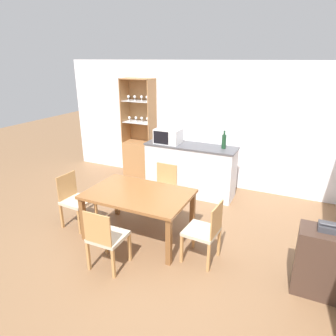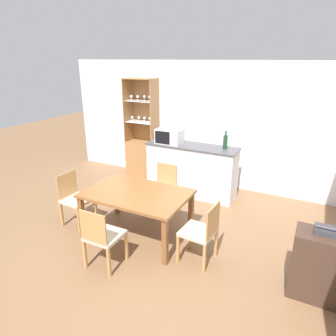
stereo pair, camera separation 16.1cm
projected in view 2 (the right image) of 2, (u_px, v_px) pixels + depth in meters
The scene contains 13 objects.
ground_plane at pixel (148, 244), 4.42m from camera, with size 18.00×18.00×0.00m, color brown.
wall_back at pixel (211, 125), 6.18m from camera, with size 6.80×0.06×2.55m.
kitchen_counter at pixel (191, 170), 5.93m from camera, with size 1.78×0.55×1.01m.
display_cabinet at pixel (143, 149), 6.89m from camera, with size 0.70×0.40×2.18m.
dining_table at pixel (137, 197), 4.44m from camera, with size 1.52×0.99×0.72m.
dining_chair_head_near at pixel (103, 236), 3.82m from camera, with size 0.42×0.42×0.86m.
dining_chair_head_far at pixel (163, 189), 5.19m from camera, with size 0.43×0.43×0.86m.
dining_chair_side_left_near at pixel (76, 199), 4.85m from camera, with size 0.45×0.45×0.86m.
dining_chair_side_right_near at pixel (201, 232), 3.92m from camera, with size 0.45×0.45×0.86m.
microwave at pixel (170, 136), 5.87m from camera, with size 0.49×0.37×0.28m.
wine_bottle at pixel (225, 142), 5.48m from camera, with size 0.08×0.08×0.34m.
side_cabinet at pixel (321, 267), 3.33m from camera, with size 0.62×0.37×0.81m.
telephone at pixel (326, 230), 3.22m from camera, with size 0.22×0.19×0.10m.
Camera 2 is at (1.96, -3.22, 2.59)m, focal length 32.00 mm.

